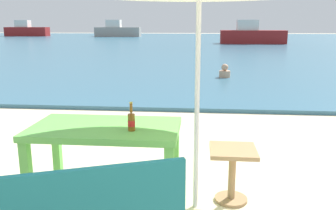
{
  "coord_description": "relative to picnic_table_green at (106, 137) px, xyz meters",
  "views": [
    {
      "loc": [
        0.0,
        -1.79,
        1.71
      ],
      "look_at": [
        -0.45,
        3.0,
        0.6
      ],
      "focal_mm": 38.14,
      "sensor_mm": 36.0,
      "label": 1
    }
  ],
  "objects": [
    {
      "name": "boat_fishing_trawler",
      "position": [
        -9.3,
        39.99,
        0.14
      ],
      "size": [
        5.44,
        1.48,
        1.98
      ],
      "color": "gray",
      "rests_on": "sea_water"
    },
    {
      "name": "boat_barge",
      "position": [
        4.88,
        26.33,
        0.1
      ],
      "size": [
        5.12,
        1.4,
        1.86
      ],
      "color": "maroon",
      "rests_on": "sea_water"
    },
    {
      "name": "swimmer_person",
      "position": [
        1.61,
        7.8,
        -0.41
      ],
      "size": [
        0.34,
        0.34,
        0.41
      ],
      "color": "tan",
      "rests_on": "sea_water"
    },
    {
      "name": "beer_bottle_amber",
      "position": [
        0.28,
        -0.13,
        0.2
      ],
      "size": [
        0.07,
        0.07,
        0.26
      ],
      "color": "brown",
      "rests_on": "picnic_table_green"
    },
    {
      "name": "side_table_wood",
      "position": [
        1.21,
        0.09,
        -0.3
      ],
      "size": [
        0.44,
        0.44,
        0.54
      ],
      "color": "#9E7A51",
      "rests_on": "ground_plane"
    },
    {
      "name": "boat_cargo_ship",
      "position": [
        -21.13,
        40.8,
        0.13
      ],
      "size": [
        5.36,
        1.46,
        1.95
      ],
      "color": "maroon",
      "rests_on": "sea_water"
    },
    {
      "name": "sea_water",
      "position": [
        0.9,
        28.61,
        -0.61
      ],
      "size": [
        120.0,
        50.0,
        0.08
      ],
      "primitive_type": "cube",
      "color": "#386B84",
      "rests_on": "ground_plane"
    },
    {
      "name": "picnic_table_green",
      "position": [
        0.0,
        0.0,
        0.0
      ],
      "size": [
        1.4,
        0.8,
        0.76
      ],
      "color": "#60B24C",
      "rests_on": "ground_plane"
    }
  ]
}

